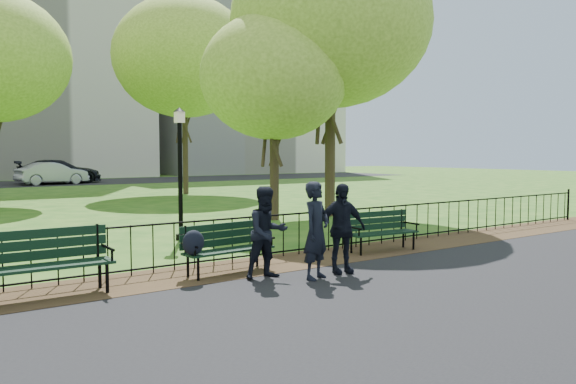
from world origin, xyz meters
TOP-DOWN VIEW (x-y plane):
  - ground at (0.00, 0.00)m, footprint 120.00×120.00m
  - asphalt_path at (0.00, -3.40)m, footprint 60.00×9.20m
  - dirt_strip at (0.00, 1.50)m, footprint 60.00×1.60m
  - iron_fence at (0.00, 2.00)m, footprint 24.06×0.06m
  - apartment_east at (26.00, 48.00)m, footprint 20.00×15.00m
  - park_bench_main at (-1.02, 1.21)m, footprint 1.84×0.67m
  - park_bench_left_a at (-3.75, 1.37)m, footprint 1.95×0.62m
  - park_bench_right_a at (3.10, 1.34)m, footprint 1.70×0.66m
  - lamppost at (0.23, 5.34)m, footprint 0.29×0.29m
  - tree_near_e at (4.44, 7.50)m, footprint 4.70×4.70m
  - tree_mid_e at (6.59, 7.33)m, footprint 6.70×6.70m
  - tree_far_e at (6.97, 19.69)m, footprint 7.31×7.31m
  - person_left at (0.30, 0.00)m, footprint 0.71×0.59m
  - person_mid at (-0.35, 0.52)m, footprint 0.79×0.46m
  - person_right at (0.95, 0.13)m, footprint 1.01×0.62m
  - sedan_silver at (3.18, 32.67)m, footprint 4.76×2.37m
  - sedan_dark at (4.03, 34.46)m, footprint 5.87×2.86m

SIDE VIEW (x-z plane):
  - ground at x=0.00m, z-range 0.00..0.00m
  - asphalt_path at x=0.00m, z-range 0.00..0.01m
  - dirt_strip at x=0.00m, z-range 0.01..0.02m
  - iron_fence at x=0.00m, z-range 0.00..1.00m
  - park_bench_right_a at x=3.10m, z-range 0.07..1.01m
  - park_bench_main at x=-1.02m, z-range 0.11..1.08m
  - park_bench_left_a at x=-3.75m, z-range 0.08..1.18m
  - sedan_silver at x=3.18m, z-range 0.01..1.51m
  - person_mid at x=-0.35m, z-range 0.01..1.58m
  - person_right at x=0.95m, z-range 0.01..1.61m
  - sedan_dark at x=4.03m, z-range 0.01..1.66m
  - person_left at x=0.30m, z-range 0.01..1.67m
  - lamppost at x=0.23m, z-range 0.15..3.40m
  - tree_near_e at x=4.44m, z-range 1.27..7.82m
  - tree_mid_e at x=6.59m, z-range 1.81..11.15m
  - tree_far_e at x=6.97m, z-range 1.98..12.16m
  - apartment_east at x=26.00m, z-range 0.00..24.00m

